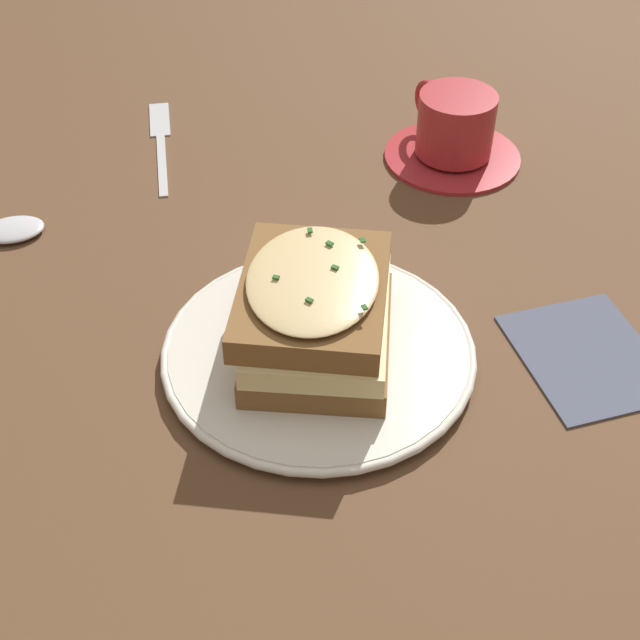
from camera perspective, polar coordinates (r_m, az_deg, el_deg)
The scene contains 7 objects.
ground_plane at distance 0.73m, azimuth -1.09°, elevation -1.93°, with size 2.40×2.40×0.00m, color brown.
dinner_plate at distance 0.72m, azimuth -0.00°, elevation -2.07°, with size 0.26×0.26×0.01m.
sandwich at distance 0.69m, azimuth -0.15°, elevation 0.46°, with size 0.16×0.13×0.08m.
teacup_with_saucer at distance 0.96m, azimuth 8.65°, elevation 11.83°, with size 0.14×0.14×0.07m.
fork at distance 1.02m, azimuth -10.11°, elevation 11.57°, with size 0.19×0.04×0.00m.
spoon at distance 0.90m, azimuth -19.58°, elevation 5.36°, with size 0.06×0.17×0.01m.
napkin at distance 0.76m, azimuth 16.85°, elevation -2.17°, with size 0.13×0.11×0.00m, color #4C5166.
Camera 1 is at (-0.52, 0.00, 0.51)m, focal length 50.00 mm.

